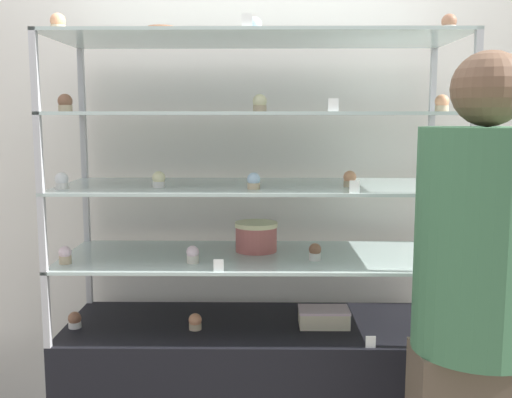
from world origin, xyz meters
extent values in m
cube|color=silver|center=(0.00, 0.42, 1.30)|extent=(8.00, 0.05, 2.60)
cube|color=black|center=(0.00, 0.00, 0.30)|extent=(1.52, 0.55, 0.59)
cube|color=#B7B7BC|center=(-0.75, 0.26, 0.73)|extent=(0.02, 0.02, 0.28)
cube|color=#B7B7BC|center=(0.75, 0.26, 0.73)|extent=(0.02, 0.02, 0.28)
cube|color=#B7B7BC|center=(-0.75, -0.26, 0.73)|extent=(0.02, 0.02, 0.28)
cube|color=#B7B7BC|center=(0.75, -0.26, 0.73)|extent=(0.02, 0.02, 0.28)
cube|color=#B2C6C1|center=(0.00, 0.00, 0.87)|extent=(1.52, 0.55, 0.01)
cube|color=#B7B7BC|center=(-0.75, 0.26, 1.01)|extent=(0.02, 0.02, 0.28)
cube|color=#B7B7BC|center=(0.75, 0.26, 1.01)|extent=(0.02, 0.02, 0.28)
cube|color=#B7B7BC|center=(-0.75, -0.26, 1.01)|extent=(0.02, 0.02, 0.28)
cube|color=#B7B7BC|center=(0.75, -0.26, 1.01)|extent=(0.02, 0.02, 0.28)
cube|color=#B2C6C1|center=(0.00, 0.00, 1.15)|extent=(1.52, 0.55, 0.01)
cube|color=#B7B7BC|center=(-0.75, 0.26, 1.29)|extent=(0.02, 0.02, 0.28)
cube|color=#B7B7BC|center=(0.75, 0.26, 1.29)|extent=(0.02, 0.02, 0.28)
cube|color=#B7B7BC|center=(-0.75, -0.26, 1.29)|extent=(0.02, 0.02, 0.28)
cube|color=#B7B7BC|center=(0.75, -0.26, 1.29)|extent=(0.02, 0.02, 0.28)
cube|color=#B2C6C1|center=(0.00, 0.00, 1.43)|extent=(1.52, 0.55, 0.01)
cube|color=#B7B7BC|center=(-0.75, 0.26, 1.58)|extent=(0.02, 0.02, 0.28)
cube|color=#B7B7BC|center=(0.75, 0.26, 1.58)|extent=(0.02, 0.02, 0.28)
cube|color=#B7B7BC|center=(-0.75, -0.26, 1.58)|extent=(0.02, 0.02, 0.28)
cube|color=#B7B7BC|center=(0.75, -0.26, 1.58)|extent=(0.02, 0.02, 0.28)
cube|color=#B2C6C1|center=(0.00, 0.00, 1.71)|extent=(1.52, 0.55, 0.01)
cylinder|color=#C66660|center=(0.00, 0.07, 0.92)|extent=(0.17, 0.17, 0.10)
cylinder|color=#F4EAB2|center=(0.00, 0.07, 0.98)|extent=(0.17, 0.17, 0.02)
cube|color=beige|center=(0.27, -0.03, 0.62)|extent=(0.20, 0.12, 0.06)
cube|color=silver|center=(0.27, -0.03, 0.66)|extent=(0.20, 0.13, 0.01)
cylinder|color=white|center=(-0.72, -0.06, 0.60)|extent=(0.05, 0.05, 0.02)
sphere|color=#8C5B42|center=(-0.72, -0.06, 0.63)|extent=(0.05, 0.05, 0.05)
cylinder|color=#CCB28C|center=(-0.24, -0.07, 0.60)|extent=(0.05, 0.05, 0.02)
sphere|color=#E5996B|center=(-0.24, -0.07, 0.63)|extent=(0.05, 0.05, 0.05)
cylinder|color=#CCB28C|center=(0.70, -0.13, 0.60)|extent=(0.05, 0.05, 0.02)
sphere|color=#E5996B|center=(0.70, -0.13, 0.63)|extent=(0.05, 0.05, 0.05)
cube|color=white|center=(0.42, -0.26, 0.61)|extent=(0.04, 0.00, 0.04)
cylinder|color=#CCB28C|center=(-0.71, -0.15, 0.89)|extent=(0.05, 0.05, 0.03)
sphere|color=silver|center=(-0.71, -0.15, 0.91)|extent=(0.05, 0.05, 0.05)
cylinder|color=beige|center=(-0.24, -0.13, 0.89)|extent=(0.05, 0.05, 0.03)
sphere|color=silver|center=(-0.24, -0.13, 0.91)|extent=(0.05, 0.05, 0.05)
cylinder|color=white|center=(0.23, -0.09, 0.89)|extent=(0.05, 0.05, 0.03)
sphere|color=#8C5B42|center=(0.23, -0.09, 0.91)|extent=(0.05, 0.05, 0.05)
cylinder|color=beige|center=(0.71, -0.13, 0.89)|extent=(0.05, 0.05, 0.03)
sphere|color=silver|center=(0.71, -0.13, 0.91)|extent=(0.05, 0.05, 0.05)
cube|color=white|center=(-0.13, -0.26, 0.89)|extent=(0.04, 0.00, 0.04)
cylinder|color=white|center=(-0.71, -0.15, 1.17)|extent=(0.05, 0.05, 0.02)
sphere|color=white|center=(-0.71, -0.15, 1.19)|extent=(0.05, 0.05, 0.05)
cylinder|color=white|center=(-0.36, -0.09, 1.17)|extent=(0.05, 0.05, 0.02)
sphere|color=#F4EAB2|center=(-0.36, -0.09, 1.19)|extent=(0.05, 0.05, 0.05)
cylinder|color=#CCB28C|center=(-0.01, -0.14, 1.17)|extent=(0.05, 0.05, 0.02)
sphere|color=silver|center=(-0.01, -0.14, 1.19)|extent=(0.05, 0.05, 0.05)
cylinder|color=#CCB28C|center=(0.36, -0.06, 1.17)|extent=(0.05, 0.05, 0.02)
sphere|color=#E5996B|center=(0.36, -0.06, 1.19)|extent=(0.05, 0.05, 0.05)
cylinder|color=white|center=(0.70, -0.13, 1.17)|extent=(0.05, 0.05, 0.02)
sphere|color=white|center=(0.70, -0.13, 1.19)|extent=(0.05, 0.05, 0.05)
cube|color=white|center=(0.35, -0.26, 1.18)|extent=(0.04, 0.00, 0.04)
cylinder|color=#CCB28C|center=(-0.70, -0.12, 1.45)|extent=(0.05, 0.05, 0.02)
sphere|color=#8C5B42|center=(-0.70, -0.12, 1.47)|extent=(0.05, 0.05, 0.05)
cylinder|color=#CCB28C|center=(0.01, -0.09, 1.45)|extent=(0.05, 0.05, 0.02)
sphere|color=#F4EAB2|center=(0.01, -0.09, 1.47)|extent=(0.05, 0.05, 0.05)
cylinder|color=#CCB28C|center=(0.70, -0.04, 1.45)|extent=(0.05, 0.05, 0.02)
sphere|color=#E5996B|center=(0.70, -0.04, 1.47)|extent=(0.05, 0.05, 0.05)
cube|color=white|center=(0.27, -0.26, 1.46)|extent=(0.04, 0.00, 0.04)
cylinder|color=#CCB28C|center=(-0.70, -0.15, 1.73)|extent=(0.05, 0.05, 0.02)
sphere|color=#E5996B|center=(-0.70, -0.15, 1.75)|extent=(0.05, 0.05, 0.05)
cylinder|color=white|center=(-0.01, -0.06, 1.73)|extent=(0.05, 0.05, 0.02)
sphere|color=silver|center=(-0.01, -0.06, 1.75)|extent=(0.05, 0.05, 0.05)
cylinder|color=beige|center=(0.69, -0.12, 1.73)|extent=(0.05, 0.05, 0.02)
sphere|color=#8C5B42|center=(0.69, -0.12, 1.75)|extent=(0.05, 0.05, 0.05)
cube|color=white|center=(-0.03, -0.26, 1.74)|extent=(0.04, 0.00, 0.04)
torus|color=brown|center=(-0.36, 0.00, 1.74)|extent=(0.13, 0.13, 0.04)
cylinder|color=#3F724C|center=(0.65, -0.65, 1.07)|extent=(0.37, 0.37, 0.65)
sphere|color=brown|center=(0.65, -0.65, 1.49)|extent=(0.21, 0.21, 0.21)
camera|label=1|loc=(0.03, -2.33, 1.41)|focal=42.00mm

